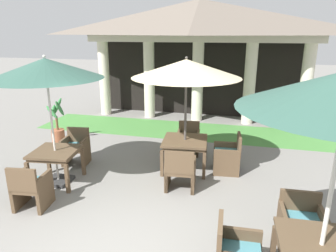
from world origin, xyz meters
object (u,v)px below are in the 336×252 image
at_px(patio_chair_mid_right_east, 228,155).
at_px(potted_palm_left_edge, 58,128).
at_px(patio_chair_near_foreground_north, 76,148).
at_px(patio_chair_mid_left_north, 301,223).
at_px(patio_umbrella_mid_right, 186,69).
at_px(patio_chair_mid_right_north, 188,139).
at_px(patio_table_mid_left, 320,252).
at_px(patio_table_mid_right, 185,143).
at_px(patio_table_near_foreground, 56,155).
at_px(patio_umbrella_near_foreground, 46,70).
at_px(patio_chair_mid_right_south, 180,171).
at_px(patio_chair_near_foreground_south, 31,187).

relative_size(patio_chair_mid_right_east, potted_palm_left_edge, 0.68).
height_order(patio_chair_near_foreground_north, patio_chair_mid_right_east, patio_chair_mid_right_east).
height_order(patio_chair_mid_left_north, patio_umbrella_mid_right, patio_umbrella_mid_right).
bearing_deg(patio_chair_mid_right_east, patio_chair_near_foreground_north, 91.06).
bearing_deg(patio_chair_near_foreground_north, patio_chair_mid_right_north, -159.63).
height_order(patio_chair_near_foreground_north, patio_chair_mid_left_north, patio_chair_near_foreground_north).
distance_m(patio_chair_near_foreground_north, patio_chair_mid_right_east, 3.67).
relative_size(patio_table_mid_left, patio_table_mid_right, 0.91).
xyz_separation_m(patio_table_near_foreground, patio_chair_mid_right_north, (2.43, 2.32, -0.25)).
xyz_separation_m(patio_umbrella_near_foreground, patio_chair_mid_right_south, (2.62, 0.33, -2.00)).
xyz_separation_m(patio_chair_mid_right_north, potted_palm_left_edge, (-3.87, -0.06, 0.03)).
height_order(patio_chair_mid_left_north, patio_chair_mid_right_north, patio_chair_mid_right_north).
bearing_deg(patio_chair_mid_right_east, patio_table_mid_left, -165.01).
bearing_deg(patio_chair_mid_right_east, patio_chair_mid_left_north, -158.68).
xyz_separation_m(patio_table_near_foreground, patio_chair_mid_left_north, (4.73, -0.95, -0.24)).
relative_size(patio_chair_near_foreground_north, patio_chair_mid_right_east, 0.96).
height_order(patio_chair_near_foreground_north, patio_chair_mid_right_south, patio_chair_mid_right_south).
bearing_deg(patio_table_near_foreground, patio_table_mid_left, -21.67).
bearing_deg(patio_chair_near_foreground_north, patio_chair_mid_left_north, 151.11).
distance_m(patio_umbrella_mid_right, patio_chair_mid_right_south, 2.18).
height_order(patio_table_mid_left, potted_palm_left_edge, potted_palm_left_edge).
bearing_deg(patio_chair_mid_right_east, patio_chair_mid_right_south, 134.97).
distance_m(patio_table_near_foreground, patio_chair_near_foreground_north, 1.04).
bearing_deg(patio_chair_mid_right_south, potted_palm_left_edge, 149.11).
height_order(patio_chair_near_foreground_south, patio_chair_mid_right_east, patio_chair_mid_right_east).
bearing_deg(patio_chair_near_foreground_north, patio_table_mid_left, 142.40).
height_order(patio_table_mid_right, patio_chair_mid_right_east, patio_chair_mid_right_east).
xyz_separation_m(patio_chair_near_foreground_south, patio_table_mid_right, (2.40, 2.34, 0.23)).
height_order(patio_chair_near_foreground_north, patio_chair_mid_right_north, patio_chair_near_foreground_north).
bearing_deg(patio_chair_mid_right_east, patio_chair_mid_right_north, 45.14).
xyz_separation_m(patio_umbrella_near_foreground, patio_chair_mid_right_north, (2.43, 2.32, -2.03)).
distance_m(patio_umbrella_near_foreground, potted_palm_left_edge, 3.35).
distance_m(patio_chair_mid_right_south, potted_palm_left_edge, 4.50).
height_order(patio_table_mid_right, patio_umbrella_mid_right, patio_umbrella_mid_right).
bearing_deg(patio_umbrella_near_foreground, patio_chair_near_foreground_south, -83.06).
height_order(patio_chair_near_foreground_south, patio_table_mid_left, patio_chair_near_foreground_south).
relative_size(patio_umbrella_mid_right, potted_palm_left_edge, 1.98).
bearing_deg(patio_chair_mid_left_north, patio_umbrella_near_foreground, -13.80).
height_order(patio_umbrella_near_foreground, patio_umbrella_mid_right, patio_umbrella_near_foreground).
height_order(patio_umbrella_near_foreground, patio_chair_near_foreground_south, patio_umbrella_near_foreground).
bearing_deg(patio_umbrella_mid_right, patio_table_mid_right, 97.13).
relative_size(patio_chair_near_foreground_north, potted_palm_left_edge, 0.66).
relative_size(patio_table_near_foreground, patio_umbrella_mid_right, 0.38).
bearing_deg(patio_umbrella_near_foreground, patio_table_mid_left, -21.67).
distance_m(patio_table_near_foreground, patio_chair_mid_right_east, 3.81).
distance_m(patio_umbrella_near_foreground, patio_chair_mid_right_south, 3.31).
bearing_deg(patio_table_mid_right, patio_chair_mid_left_north, -46.00).
distance_m(patio_chair_mid_right_north, patio_chair_mid_right_south, 2.00).
relative_size(patio_umbrella_near_foreground, patio_chair_mid_right_east, 2.98).
relative_size(patio_umbrella_mid_right, patio_chair_mid_right_north, 3.15).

